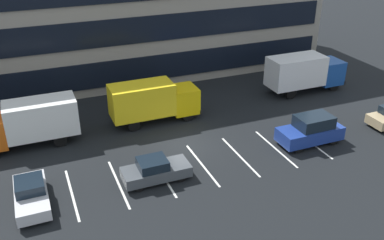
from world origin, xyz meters
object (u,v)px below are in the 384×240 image
(box_truck_orange, at_px, (28,122))
(box_truck_blue, at_px, (304,72))
(suv_navy, at_px, (311,130))
(sedan_charcoal, at_px, (155,170))
(box_truck_yellow_all, at_px, (153,100))
(sedan_silver, at_px, (31,194))

(box_truck_orange, relative_size, box_truck_blue, 0.96)
(box_truck_orange, bearing_deg, suv_navy, -21.46)
(box_truck_blue, xyz_separation_m, suv_navy, (-5.15, -8.17, -0.90))
(box_truck_orange, height_order, box_truck_blue, box_truck_blue)
(box_truck_orange, distance_m, sedan_charcoal, 10.15)
(sedan_charcoal, bearing_deg, box_truck_orange, 132.05)
(box_truck_orange, relative_size, suv_navy, 1.51)
(box_truck_yellow_all, bearing_deg, sedan_charcoal, -106.93)
(box_truck_yellow_all, bearing_deg, box_truck_orange, -178.26)
(box_truck_blue, distance_m, sedan_silver, 25.40)
(box_truck_orange, bearing_deg, box_truck_blue, 2.28)
(box_truck_orange, distance_m, sedan_silver, 7.27)
(box_truck_blue, bearing_deg, suv_navy, -122.23)
(sedan_charcoal, xyz_separation_m, suv_navy, (11.65, 0.25, 0.30))
(box_truck_blue, xyz_separation_m, sedan_silver, (-24.04, -8.11, -1.19))
(box_truck_yellow_all, xyz_separation_m, sedan_silver, (-9.60, -7.45, -1.10))
(box_truck_orange, distance_m, box_truck_blue, 23.57)
(suv_navy, bearing_deg, box_truck_blue, 57.77)
(sedan_charcoal, height_order, suv_navy, suv_navy)
(box_truck_orange, relative_size, sedan_silver, 1.65)
(sedan_silver, bearing_deg, suv_navy, -0.19)
(box_truck_orange, xyz_separation_m, sedan_silver, (-0.48, -7.17, -1.11))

